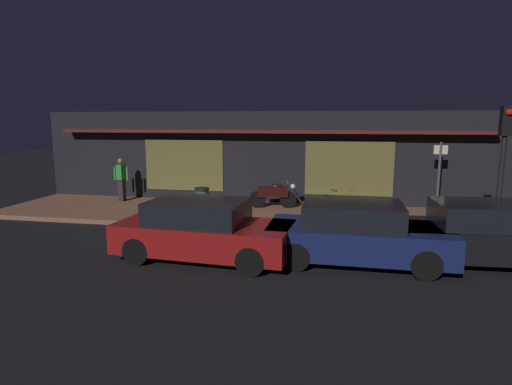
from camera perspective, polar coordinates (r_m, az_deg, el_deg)
The scene contains 12 objects.
ground_plane at distance 11.64m, azimuth -3.29°, elevation -6.55°, with size 60.00×60.00×0.00m, color black.
sidewalk_slab at distance 14.46m, azimuth -0.38°, elevation -3.00°, with size 18.00×4.00×0.15m, color brown.
storefront_building at distance 17.50m, azimuth 1.80°, elevation 4.96°, with size 18.00×3.30×3.60m.
motorcycle at distance 15.14m, azimuth 2.41°, elevation -0.21°, with size 1.70×0.59×0.97m.
bicycle_parked at distance 14.13m, azimuth 11.25°, elevation -1.69°, with size 1.43×0.92×0.91m.
person_photographer at distance 17.16m, azimuth -17.75°, elevation 1.80°, with size 0.61×0.38×1.67m.
sign_post at distance 15.40m, azimuth 23.52°, elevation 2.40°, with size 0.44×0.09×2.40m.
trash_bin at distance 14.01m, azimuth -7.30°, elevation -1.21°, with size 0.48×0.48×0.93m.
traffic_light_pole at distance 11.81m, azimuth 30.45°, elevation 4.59°, with size 0.24×0.33×3.60m.
parked_car_near at distance 10.07m, azimuth -7.23°, elevation -5.07°, with size 4.22×2.06×1.42m.
parked_car_far at distance 9.97m, azimuth 13.45°, elevation -5.41°, with size 4.12×1.82×1.42m.
parked_car_across at distance 11.05m, azimuth 29.01°, elevation -4.91°, with size 4.20×2.00×1.42m.
Camera 1 is at (2.77, -10.83, 3.27)m, focal length 29.56 mm.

